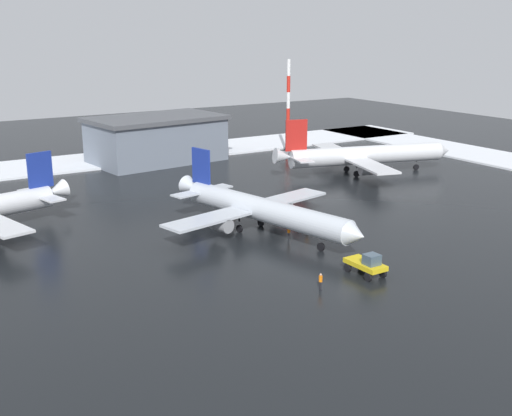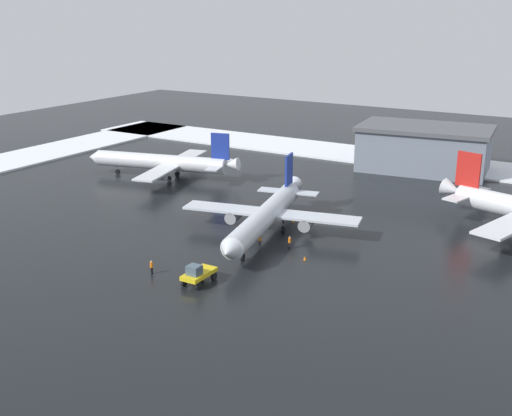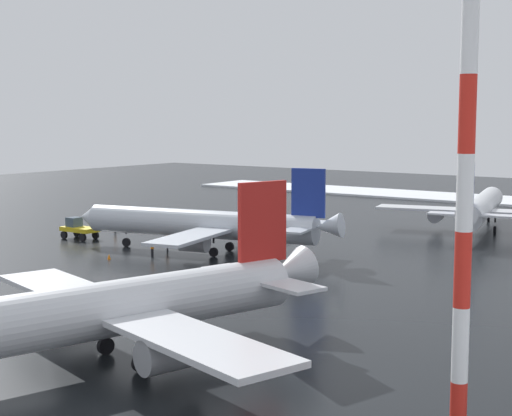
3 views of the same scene
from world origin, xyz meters
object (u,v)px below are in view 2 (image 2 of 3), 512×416
at_px(pushback_tug, 198,273).
at_px(ground_crew_by_nose_gear, 152,266).
at_px(ground_crew_near_tug, 260,240).
at_px(ground_crew_beside_wing, 290,242).
at_px(traffic_cone_mid_line, 305,258).
at_px(airplane_far_rear, 266,215).
at_px(cargo_hangar, 424,148).
at_px(traffic_cone_near_nose, 293,220).
at_px(airplane_parked_portside, 164,162).

height_order(pushback_tug, ground_crew_by_nose_gear, pushback_tug).
height_order(ground_crew_near_tug, ground_crew_beside_wing, same).
xyz_separation_m(ground_crew_by_nose_gear, traffic_cone_mid_line, (-13.73, -13.52, -0.70)).
distance_m(airplane_far_rear, traffic_cone_mid_line, 10.69).
xyz_separation_m(cargo_hangar, traffic_cone_near_nose, (6.73, 41.70, -4.17)).
bearing_deg(ground_crew_by_nose_gear, cargo_hangar, 89.28).
bearing_deg(traffic_cone_mid_line, ground_crew_by_nose_gear, 44.55).
bearing_deg(traffic_cone_mid_line, airplane_far_rear, -31.39).
distance_m(ground_crew_near_tug, ground_crew_beside_wing, 4.06).
bearing_deg(ground_crew_near_tug, ground_crew_beside_wing, 60.23).
relative_size(airplane_far_rear, ground_crew_beside_wing, 18.03).
relative_size(pushback_tug, traffic_cone_mid_line, 8.43).
xyz_separation_m(airplane_far_rear, traffic_cone_near_nose, (-0.37, -7.25, -2.78)).
xyz_separation_m(pushback_tug, cargo_hangar, (-5.57, -67.29, 3.16)).
xyz_separation_m(pushback_tug, traffic_cone_near_nose, (1.17, -25.59, -1.01)).
bearing_deg(airplane_far_rear, pushback_tug, -8.01).
bearing_deg(airplane_far_rear, ground_crew_beside_wing, 48.91).
height_order(ground_crew_by_nose_gear, cargo_hangar, cargo_hangar).
height_order(pushback_tug, cargo_hangar, cargo_hangar).
relative_size(ground_crew_near_tug, cargo_hangar, 0.06).
bearing_deg(pushback_tug, airplane_parked_portside, -137.44).
xyz_separation_m(ground_crew_by_nose_gear, ground_crew_near_tug, (-6.34, -14.68, 0.00)).
distance_m(airplane_parked_portside, ground_crew_near_tug, 40.64).
distance_m(cargo_hangar, traffic_cone_mid_line, 54.52).
relative_size(ground_crew_by_nose_gear, ground_crew_beside_wing, 1.00).
height_order(airplane_parked_portside, traffic_cone_near_nose, airplane_parked_portside).
height_order(ground_crew_beside_wing, traffic_cone_mid_line, ground_crew_beside_wing).
bearing_deg(ground_crew_by_nose_gear, pushback_tug, 14.25).
height_order(airplane_parked_portside, traffic_cone_mid_line, airplane_parked_portside).
distance_m(ground_crew_by_nose_gear, ground_crew_near_tug, 15.99).
bearing_deg(pushback_tug, cargo_hangar, 174.37).
height_order(airplane_parked_portside, ground_crew_near_tug, airplane_parked_portside).
height_order(airplane_far_rear, pushback_tug, airplane_far_rear).
bearing_deg(airplane_far_rear, ground_crew_near_tug, 5.84).
height_order(cargo_hangar, traffic_cone_mid_line, cargo_hangar).
bearing_deg(ground_crew_by_nose_gear, ground_crew_beside_wing, 67.08).
relative_size(airplane_parked_portside, cargo_hangar, 1.14).
bearing_deg(ground_crew_by_nose_gear, airplane_parked_portside, 136.47).
bearing_deg(ground_crew_beside_wing, pushback_tug, -21.59).
bearing_deg(ground_crew_near_tug, traffic_cone_mid_line, 31.10).
xyz_separation_m(airplane_far_rear, pushback_tug, (-1.53, 18.34, -1.77)).
xyz_separation_m(ground_crew_beside_wing, cargo_hangar, (-1.87, -51.77, 3.47)).
bearing_deg(ground_crew_by_nose_gear, ground_crew_near_tug, 75.97).
distance_m(cargo_hangar, traffic_cone_near_nose, 42.44).
bearing_deg(cargo_hangar, ground_crew_near_tug, 77.05).
bearing_deg(ground_crew_near_tug, airplane_parked_portside, -172.76).
height_order(ground_crew_near_tug, traffic_cone_mid_line, ground_crew_near_tug).
bearing_deg(traffic_cone_mid_line, airplane_parked_portside, -29.15).
bearing_deg(ground_crew_beside_wing, ground_crew_by_nose_gear, -40.46).
height_order(ground_crew_by_nose_gear, traffic_cone_mid_line, ground_crew_by_nose_gear).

